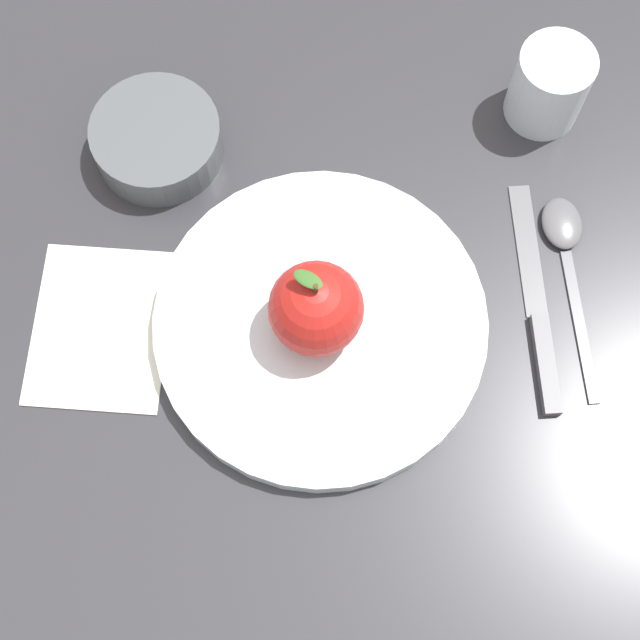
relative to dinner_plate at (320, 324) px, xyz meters
The scene contains 8 objects.
ground_plane 0.03m from the dinner_plate, 91.12° to the right, with size 2.40×2.40×0.00m, color #2D2D33.
dinner_plate is the anchor object (origin of this frame).
apple 0.05m from the dinner_plate, 116.10° to the left, with size 0.07×0.07×0.08m.
side_bowl 0.22m from the dinner_plate, ahead, with size 0.11×0.11×0.04m.
cup 0.29m from the dinner_plate, 87.06° to the right, with size 0.07×0.07×0.07m.
knife 0.18m from the dinner_plate, 130.83° to the right, with size 0.17×0.14×0.01m.
spoon 0.22m from the dinner_plate, 114.59° to the right, with size 0.15×0.13×0.01m.
linen_napkin 0.18m from the dinner_plate, 46.36° to the left, with size 0.11×0.14×0.00m, color silver.
Camera 1 is at (-0.18, 0.20, 0.74)m, focal length 53.53 mm.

